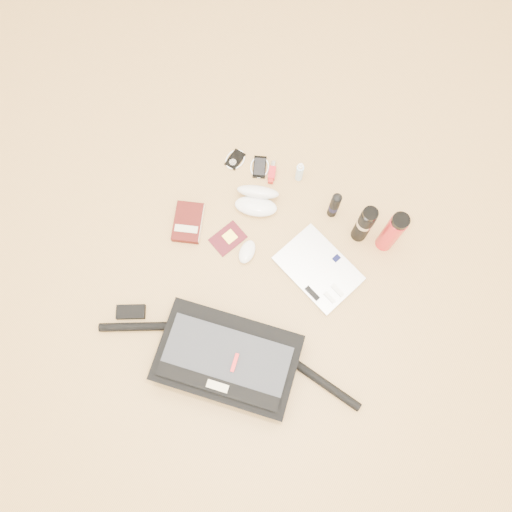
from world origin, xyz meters
name	(u,v)px	position (x,y,z in m)	size (l,w,h in m)	color
ground	(256,283)	(0.00, 0.00, 0.00)	(4.00, 4.00, 0.00)	#B3874A
messenger_bag	(227,359)	(0.05, -0.32, 0.06)	(1.01, 0.41, 0.14)	black
laptop	(318,269)	(0.19, 0.17, 0.01)	(0.37, 0.31, 0.03)	silver
book	(188,222)	(-0.37, 0.09, 0.02)	(0.17, 0.20, 0.03)	#400D0B
passport	(228,238)	(-0.19, 0.11, 0.00)	(0.14, 0.16, 0.01)	#440D14
mouse	(247,252)	(-0.09, 0.09, 0.02)	(0.07, 0.11, 0.03)	white
sunglasses_case	(257,199)	(-0.17, 0.31, 0.04)	(0.22, 0.20, 0.10)	white
ipod	(235,159)	(-0.34, 0.43, 0.00)	(0.08, 0.09, 0.01)	black
phone	(260,167)	(-0.24, 0.45, 0.01)	(0.11, 0.12, 0.01)	black
inhaler	(272,172)	(-0.17, 0.45, 0.01)	(0.06, 0.10, 0.03)	#B41B21
spray_bottle	(300,172)	(-0.07, 0.49, 0.05)	(0.04, 0.04, 0.12)	#AFD3ED
aerosol_can	(334,205)	(0.13, 0.42, 0.08)	(0.05, 0.05, 0.17)	black
thermos_black	(364,224)	(0.27, 0.38, 0.12)	(0.07, 0.07, 0.24)	black
thermos_red	(392,232)	(0.37, 0.40, 0.13)	(0.08, 0.08, 0.26)	red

